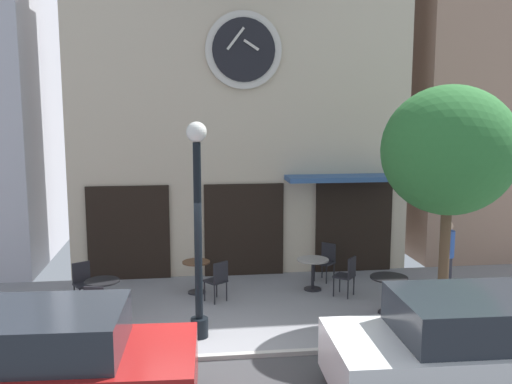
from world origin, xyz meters
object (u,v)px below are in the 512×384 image
cafe_chair_by_entrance (218,278)px  cafe_chair_facing_street (348,273)px  pedestrian_blue (447,256)px  street_tree (450,151)px  parked_car_red (32,368)px  cafe_table_near_curb (196,272)px  parked_car_white (480,349)px  cafe_table_near_door (313,268)px  cafe_chair_mid_row (83,280)px  cafe_table_rightmost (389,287)px  street_lamp (198,231)px  cafe_chair_under_awning (326,259)px  cafe_table_center_left (103,291)px  cafe_chair_corner (96,304)px

cafe_chair_by_entrance → cafe_chair_facing_street: size_ratio=1.00×
pedestrian_blue → cafe_chair_facing_street: bearing=177.6°
cafe_chair_by_entrance → cafe_chair_facing_street: (2.87, -0.00, 0.00)m
street_tree → parked_car_red: 7.89m
cafe_chair_facing_street → street_tree: bearing=-51.1°
cafe_table_near_curb → parked_car_white: (3.91, -5.23, 0.27)m
cafe_table_near_door → cafe_chair_mid_row: (-5.06, -0.32, 0.01)m
cafe_table_rightmost → cafe_chair_facing_street: cafe_chair_facing_street is taller
street_tree → cafe_table_rightmost: size_ratio=5.98×
street_lamp → cafe_table_near_curb: 2.92m
street_tree → parked_car_white: size_ratio=1.05×
street_lamp → parked_car_red: bearing=-131.6°
cafe_table_near_door → cafe_chair_under_awning: 0.84m
cafe_table_rightmost → cafe_chair_by_entrance: size_ratio=0.85×
parked_car_red → parked_car_white: 6.18m
cafe_chair_under_awning → parked_car_red: size_ratio=0.21×
cafe_table_center_left → cafe_chair_by_entrance: bearing=11.3°
street_lamp → parked_car_red: (-2.26, -2.54, -1.23)m
cafe_chair_by_entrance → parked_car_red: parked_car_red is taller
cafe_table_center_left → parked_car_red: (-0.36, -3.91, 0.25)m
cafe_table_near_door → cafe_chair_by_entrance: bearing=-166.1°
cafe_chair_by_entrance → cafe_chair_facing_street: same height
cafe_chair_by_entrance → cafe_table_near_curb: bearing=123.8°
cafe_chair_under_awning → parked_car_red: bearing=-134.0°
cafe_chair_under_awning → cafe_table_center_left: bearing=-161.4°
cafe_table_near_door → parked_car_red: (-4.92, -4.92, 0.24)m
cafe_chair_mid_row → parked_car_red: bearing=-88.2°
street_lamp → cafe_table_near_door: street_lamp is taller
cafe_table_rightmost → cafe_chair_by_entrance: cafe_chair_by_entrance is taller
cafe_table_near_door → street_lamp: bearing=-138.2°
cafe_table_rightmost → cafe_chair_under_awning: 2.44m
cafe_table_near_curb → cafe_table_rightmost: size_ratio=0.95×
cafe_table_rightmost → parked_car_red: (-6.11, -3.27, 0.20)m
street_lamp → cafe_chair_corner: bearing=165.2°
cafe_table_center_left → parked_car_red: 3.93m
cafe_chair_under_awning → parked_car_red: 7.79m
cafe_chair_under_awning → street_tree: bearing=-62.2°
street_tree → parked_car_white: (-0.79, -2.84, -2.59)m
cafe_table_near_curb → cafe_chair_corner: size_ratio=0.81×
cafe_table_near_door → cafe_chair_mid_row: size_ratio=0.81×
cafe_chair_by_entrance → pedestrian_blue: (5.12, -0.10, 0.33)m
cafe_chair_mid_row → pedestrian_blue: 7.98m
street_tree → cafe_chair_facing_street: 3.58m
cafe_table_near_door → cafe_chair_corner: 4.93m
pedestrian_blue → cafe_chair_under_awning: bearing=151.2°
cafe_table_near_door → parked_car_red: size_ratio=0.17×
street_lamp → cafe_chair_by_entrance: (0.45, 1.84, -1.46)m
cafe_table_center_left → pedestrian_blue: 7.49m
street_lamp → parked_car_red: street_lamp is taller
cafe_table_center_left → parked_car_white: size_ratio=0.17×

